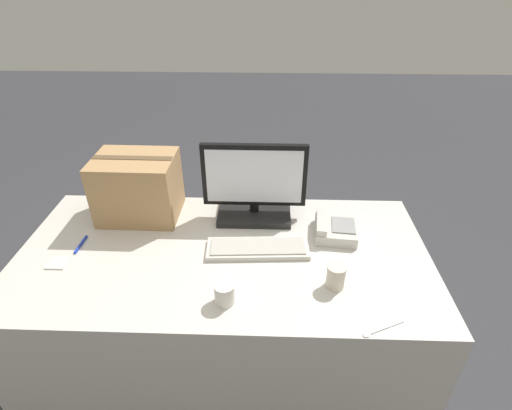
# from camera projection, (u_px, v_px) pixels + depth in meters

# --- Properties ---
(ground_plane) EXTENTS (12.00, 12.00, 0.00)m
(ground_plane) POSITION_uv_depth(u_px,v_px,m) (229.00, 358.00, 2.14)
(ground_plane) COLOR #38383D
(office_desk) EXTENTS (1.80, 0.90, 0.73)m
(office_desk) POSITION_uv_depth(u_px,v_px,m) (226.00, 310.00, 1.95)
(office_desk) COLOR beige
(office_desk) RESTS_ON ground_plane
(monitor) EXTENTS (0.49, 0.23, 0.38)m
(monitor) POSITION_uv_depth(u_px,v_px,m) (254.00, 189.00, 1.91)
(monitor) COLOR black
(monitor) RESTS_ON office_desk
(keyboard) EXTENTS (0.45, 0.17, 0.03)m
(keyboard) POSITION_uv_depth(u_px,v_px,m) (258.00, 248.00, 1.75)
(keyboard) COLOR beige
(keyboard) RESTS_ON office_desk
(desk_phone) EXTENTS (0.21, 0.23, 0.08)m
(desk_phone) POSITION_uv_depth(u_px,v_px,m) (334.00, 229.00, 1.84)
(desk_phone) COLOR beige
(desk_phone) RESTS_ON office_desk
(paper_cup_left) EXTENTS (0.08, 0.08, 0.09)m
(paper_cup_left) POSITION_uv_depth(u_px,v_px,m) (225.00, 293.00, 1.48)
(paper_cup_left) COLOR white
(paper_cup_left) RESTS_ON office_desk
(paper_cup_right) EXTENTS (0.08, 0.08, 0.10)m
(paper_cup_right) POSITION_uv_depth(u_px,v_px,m) (336.00, 276.00, 1.54)
(paper_cup_right) COLOR beige
(paper_cup_right) RESTS_ON office_desk
(spoon) EXTENTS (0.16, 0.09, 0.00)m
(spoon) POSITION_uv_depth(u_px,v_px,m) (378.00, 331.00, 1.38)
(spoon) COLOR silver
(spoon) RESTS_ON office_desk
(cardboard_box) EXTENTS (0.38, 0.29, 0.31)m
(cardboard_box) POSITION_uv_depth(u_px,v_px,m) (138.00, 187.00, 1.92)
(cardboard_box) COLOR tan
(cardboard_box) RESTS_ON office_desk
(pen_marker) EXTENTS (0.02, 0.12, 0.01)m
(pen_marker) POSITION_uv_depth(u_px,v_px,m) (81.00, 244.00, 1.78)
(pen_marker) COLOR #1933B2
(pen_marker) RESTS_ON office_desk
(sticky_note_pad) EXTENTS (0.08, 0.08, 0.01)m
(sticky_note_pad) POSITION_uv_depth(u_px,v_px,m) (58.00, 263.00, 1.68)
(sticky_note_pad) COLOR silver
(sticky_note_pad) RESTS_ON office_desk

